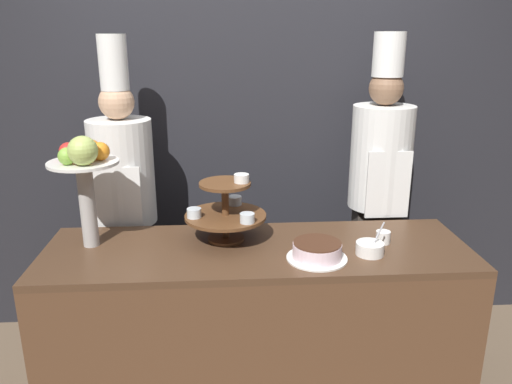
{
  "coord_description": "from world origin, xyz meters",
  "views": [
    {
      "loc": [
        -0.15,
        -1.89,
        1.86
      ],
      "look_at": [
        0.0,
        0.42,
        1.13
      ],
      "focal_mm": 35.0,
      "sensor_mm": 36.0,
      "label": 1
    }
  ],
  "objects_px": {
    "cup_white": "(383,237)",
    "chef_center_left": "(379,183)",
    "fruit_pedestal": "(84,168)",
    "tiered_stand": "(226,210)",
    "chef_left": "(124,195)",
    "serving_bowl_near": "(370,248)",
    "cake_round": "(317,251)"
  },
  "relations": [
    {
      "from": "fruit_pedestal",
      "to": "cup_white",
      "type": "xyz_separation_m",
      "value": [
        1.42,
        -0.05,
        -0.36
      ]
    },
    {
      "from": "chef_left",
      "to": "cup_white",
      "type": "bearing_deg",
      "value": -20.78
    },
    {
      "from": "tiered_stand",
      "to": "cup_white",
      "type": "bearing_deg",
      "value": -6.71
    },
    {
      "from": "cup_white",
      "to": "serving_bowl_near",
      "type": "distance_m",
      "value": 0.16
    },
    {
      "from": "chef_left",
      "to": "tiered_stand",
      "type": "bearing_deg",
      "value": -36.11
    },
    {
      "from": "tiered_stand",
      "to": "cup_white",
      "type": "height_order",
      "value": "tiered_stand"
    },
    {
      "from": "tiered_stand",
      "to": "cup_white",
      "type": "relative_size",
      "value": 5.72
    },
    {
      "from": "cup_white",
      "to": "chef_center_left",
      "type": "xyz_separation_m",
      "value": [
        0.13,
        0.51,
        0.13
      ]
    },
    {
      "from": "chef_left",
      "to": "cake_round",
      "type": "bearing_deg",
      "value": -34.19
    },
    {
      "from": "cake_round",
      "to": "chef_left",
      "type": "height_order",
      "value": "chef_left"
    },
    {
      "from": "cup_white",
      "to": "serving_bowl_near",
      "type": "relative_size",
      "value": 0.44
    },
    {
      "from": "cup_white",
      "to": "chef_left",
      "type": "xyz_separation_m",
      "value": [
        -1.34,
        0.51,
        0.08
      ]
    },
    {
      "from": "cup_white",
      "to": "chef_center_left",
      "type": "height_order",
      "value": "chef_center_left"
    },
    {
      "from": "tiered_stand",
      "to": "fruit_pedestal",
      "type": "distance_m",
      "value": 0.69
    },
    {
      "from": "fruit_pedestal",
      "to": "chef_center_left",
      "type": "bearing_deg",
      "value": 16.46
    },
    {
      "from": "cup_white",
      "to": "chef_left",
      "type": "height_order",
      "value": "chef_left"
    },
    {
      "from": "cake_round",
      "to": "chef_center_left",
      "type": "distance_m",
      "value": 0.83
    },
    {
      "from": "tiered_stand",
      "to": "chef_left",
      "type": "relative_size",
      "value": 0.22
    },
    {
      "from": "serving_bowl_near",
      "to": "fruit_pedestal",
      "type": "bearing_deg",
      "value": 172.25
    },
    {
      "from": "fruit_pedestal",
      "to": "cup_white",
      "type": "relative_size",
      "value": 7.88
    },
    {
      "from": "serving_bowl_near",
      "to": "tiered_stand",
      "type": "bearing_deg",
      "value": 161.96
    },
    {
      "from": "chef_center_left",
      "to": "tiered_stand",
      "type": "bearing_deg",
      "value": -154.91
    },
    {
      "from": "cake_round",
      "to": "chef_center_left",
      "type": "xyz_separation_m",
      "value": [
        0.48,
        0.67,
        0.12
      ]
    },
    {
      "from": "cup_white",
      "to": "serving_bowl_near",
      "type": "bearing_deg",
      "value": -128.92
    },
    {
      "from": "serving_bowl_near",
      "to": "chef_center_left",
      "type": "height_order",
      "value": "chef_center_left"
    },
    {
      "from": "fruit_pedestal",
      "to": "chef_center_left",
      "type": "distance_m",
      "value": 1.63
    },
    {
      "from": "cup_white",
      "to": "chef_center_left",
      "type": "bearing_deg",
      "value": 76.06
    },
    {
      "from": "cake_round",
      "to": "serving_bowl_near",
      "type": "relative_size",
      "value": 1.74
    },
    {
      "from": "tiered_stand",
      "to": "fruit_pedestal",
      "type": "height_order",
      "value": "fruit_pedestal"
    },
    {
      "from": "cake_round",
      "to": "serving_bowl_near",
      "type": "distance_m",
      "value": 0.26
    },
    {
      "from": "fruit_pedestal",
      "to": "cup_white",
      "type": "distance_m",
      "value": 1.47
    },
    {
      "from": "fruit_pedestal",
      "to": "serving_bowl_near",
      "type": "distance_m",
      "value": 1.38
    }
  ]
}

